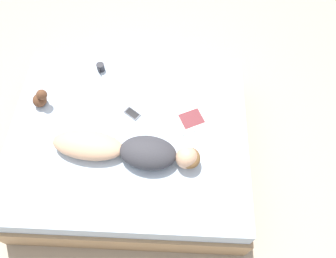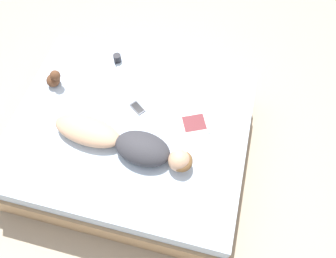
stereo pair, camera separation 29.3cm
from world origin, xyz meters
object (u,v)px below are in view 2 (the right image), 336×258
person (125,143)px  cell_phone (137,108)px  coffee_mug (117,58)px  open_magazine (191,112)px

person → cell_phone: person is taller
person → coffee_mug: size_ratio=11.50×
open_magazine → cell_phone: same height
coffee_mug → cell_phone: 0.63m
open_magazine → coffee_mug: coffee_mug is taller
person → coffee_mug: person is taller
open_magazine → person: bearing=-68.8°
person → open_magazine: person is taller
coffee_mug → cell_phone: bearing=35.7°
open_magazine → coffee_mug: 0.97m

